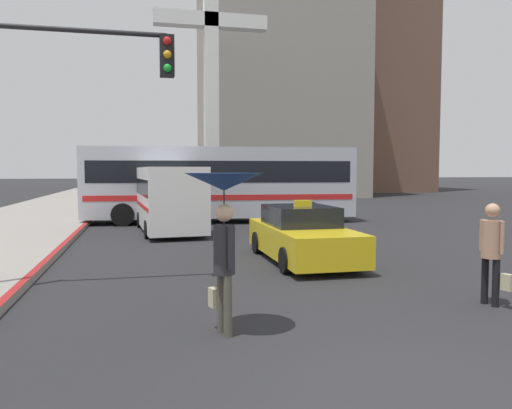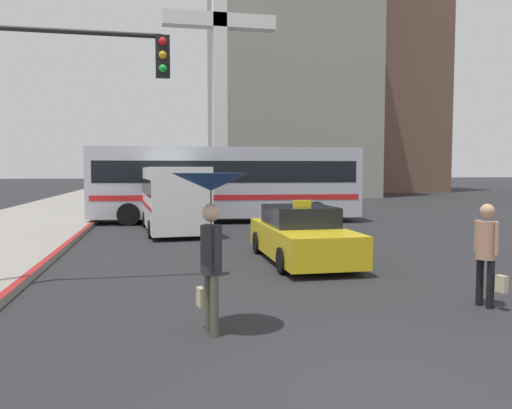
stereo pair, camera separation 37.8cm
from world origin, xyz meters
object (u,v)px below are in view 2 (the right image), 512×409
Objects in this scene: pedestrian_with_umbrella at (211,204)px; pedestrian_man at (487,247)px; ambulance_van at (173,196)px; traffic_light at (55,98)px; city_bus at (226,181)px; monument_cross at (220,61)px; taxi at (301,236)px.

pedestrian_man is at bearing -99.10° from pedestrian_with_umbrella.
traffic_light is at bearing 69.86° from ambulance_van.
monument_cross reaches higher than city_bus.
taxi is 2.01× the size of pedestrian_with_umbrella.
pedestrian_man is 0.11× the size of monument_cross.
taxi is at bearing -91.36° from monument_cross.
ambulance_van reaches higher than pedestrian_man.
pedestrian_with_umbrella is (-2.87, -5.29, 1.20)m from taxi.
ambulance_van is 2.60× the size of pedestrian_with_umbrella.
pedestrian_with_umbrella is 0.43× the size of traffic_light.
city_bus is 5.28× the size of pedestrian_with_umbrella.
ambulance_van is 1.12× the size of traffic_light.
pedestrian_man is (4.85, -11.72, -0.32)m from ambulance_van.
ambulance_van reaches higher than taxi.
pedestrian_man is (1.84, -4.78, 0.38)m from taxi.
monument_cross is (-1.34, 25.43, 8.42)m from pedestrian_man.
taxi is 10.20m from city_bus.
traffic_light is at bearing 162.54° from city_bus.
ambulance_van is 12.24m from pedestrian_with_umbrella.
monument_cross is (3.36, 25.93, 7.59)m from pedestrian_with_umbrella.
taxi is 6.58m from traffic_light.
pedestrian_with_umbrella is at bearing 176.26° from city_bus.
ambulance_van is at bearing -170.12° from pedestrian_man.
traffic_light is at bearing 19.60° from taxi.
pedestrian_with_umbrella is at bearing 61.50° from taxi.
pedestrian_with_umbrella reaches higher than pedestrian_man.
pedestrian_man is at bearing -86.97° from monument_cross.
taxi is 7.60m from ambulance_van.
monument_cross is at bearing -91.36° from taxi.
pedestrian_with_umbrella is at bearing -51.71° from traffic_light.
monument_cross is (0.49, 20.64, 8.79)m from taxi.
traffic_light reaches higher than taxi.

